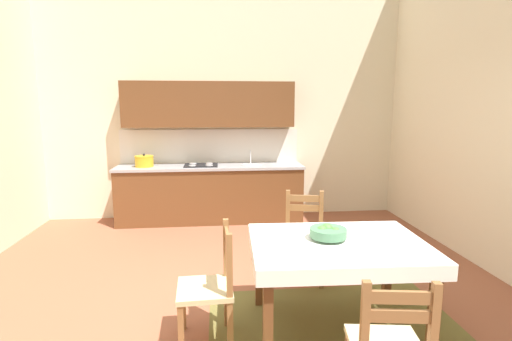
{
  "coord_description": "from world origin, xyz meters",
  "views": [
    {
      "loc": [
        -0.13,
        -3.07,
        1.83
      ],
      "look_at": [
        0.27,
        0.84,
        1.16
      ],
      "focal_mm": 26.87,
      "sensor_mm": 36.0,
      "label": 1
    }
  ],
  "objects_px": {
    "dining_table": "(338,255)",
    "dining_chair_kitchen_side": "(304,238)",
    "kitchen_cabinetry": "(210,168)",
    "dining_chair_tv_side": "(210,287)",
    "fruit_bowl": "(328,232)"
  },
  "relations": [
    {
      "from": "dining_chair_kitchen_side",
      "to": "kitchen_cabinetry",
      "type": "bearing_deg",
      "value": 114.51
    },
    {
      "from": "dining_chair_kitchen_side",
      "to": "dining_chair_tv_side",
      "type": "bearing_deg",
      "value": -133.81
    },
    {
      "from": "dining_table",
      "to": "dining_chair_kitchen_side",
      "type": "height_order",
      "value": "dining_chair_kitchen_side"
    },
    {
      "from": "kitchen_cabinetry",
      "to": "dining_table",
      "type": "relative_size",
      "value": 2.03
    },
    {
      "from": "kitchen_cabinetry",
      "to": "dining_chair_kitchen_side",
      "type": "xyz_separation_m",
      "value": [
        1.02,
        -2.24,
        -0.41
      ]
    },
    {
      "from": "kitchen_cabinetry",
      "to": "dining_chair_tv_side",
      "type": "relative_size",
      "value": 3.14
    },
    {
      "from": "dining_chair_tv_side",
      "to": "dining_chair_kitchen_side",
      "type": "height_order",
      "value": "same"
    },
    {
      "from": "kitchen_cabinetry",
      "to": "fruit_bowl",
      "type": "relative_size",
      "value": 9.73
    },
    {
      "from": "dining_chair_tv_side",
      "to": "dining_chair_kitchen_side",
      "type": "relative_size",
      "value": 1.0
    },
    {
      "from": "dining_table",
      "to": "fruit_bowl",
      "type": "height_order",
      "value": "fruit_bowl"
    },
    {
      "from": "fruit_bowl",
      "to": "dining_chair_kitchen_side",
      "type": "bearing_deg",
      "value": 89.04
    },
    {
      "from": "dining_table",
      "to": "dining_chair_kitchen_side",
      "type": "relative_size",
      "value": 1.54
    },
    {
      "from": "dining_chair_tv_side",
      "to": "dining_chair_kitchen_side",
      "type": "bearing_deg",
      "value": 46.19
    },
    {
      "from": "dining_chair_tv_side",
      "to": "fruit_bowl",
      "type": "xyz_separation_m",
      "value": [
        0.96,
        0.12,
        0.37
      ]
    },
    {
      "from": "kitchen_cabinetry",
      "to": "dining_chair_tv_side",
      "type": "bearing_deg",
      "value": -89.2
    }
  ]
}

